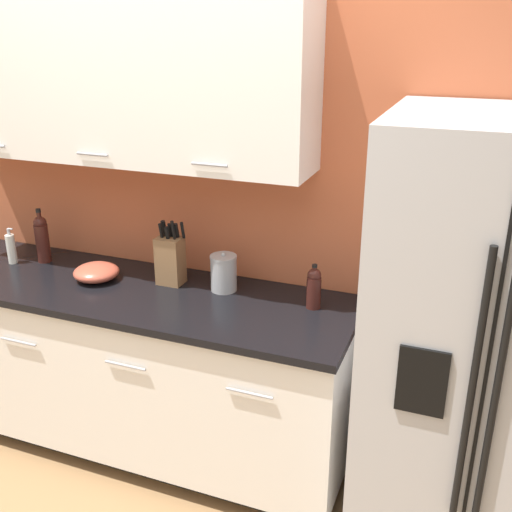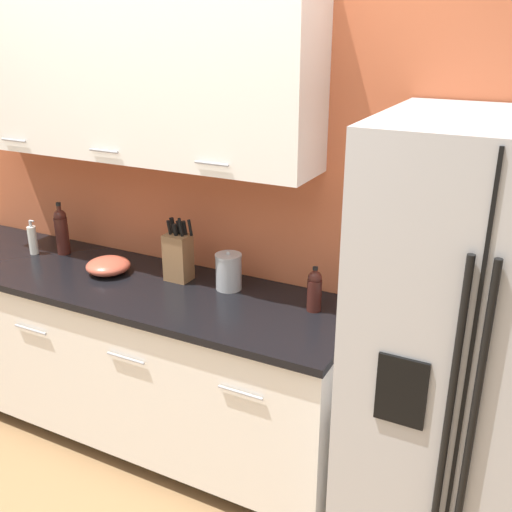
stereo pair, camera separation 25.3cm
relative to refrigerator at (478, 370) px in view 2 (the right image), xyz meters
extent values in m
cube|color=#BC5B38|center=(-1.48, 0.42, 0.40)|extent=(10.00, 0.05, 2.60)
cube|color=white|center=(-1.71, 0.24, 0.97)|extent=(1.90, 0.32, 0.80)
cylinder|color=#99999E|center=(-2.28, 0.07, 0.63)|extent=(0.16, 0.01, 0.01)
cylinder|color=#99999E|center=(-1.71, 0.07, 0.63)|extent=(0.16, 0.01, 0.01)
cylinder|color=#99999E|center=(-1.14, 0.07, 0.63)|extent=(0.16, 0.01, 0.01)
cube|color=black|center=(-1.71, 0.12, -0.85)|extent=(2.36, 0.54, 0.09)
cube|color=white|center=(-1.71, 0.08, -0.42)|extent=(2.40, 0.62, 0.77)
cube|color=black|center=(-1.71, 0.07, -0.02)|extent=(2.43, 0.64, 0.03)
cylinder|color=#99999E|center=(-2.00, -0.24, -0.21)|extent=(0.20, 0.01, 0.01)
cylinder|color=#99999E|center=(-1.42, -0.24, -0.21)|extent=(0.20, 0.01, 0.01)
cylinder|color=#99999E|center=(-0.85, -0.24, -0.21)|extent=(0.20, 0.01, 0.01)
cube|color=#B2B2B5|center=(0.00, 0.00, 0.00)|extent=(0.83, 0.77, 1.79)
cube|color=black|center=(0.00, -0.39, 0.00)|extent=(0.01, 0.01, 1.76)
cylinder|color=black|center=(-0.03, -0.40, 0.09)|extent=(0.02, 0.02, 0.99)
cylinder|color=black|center=(0.04, -0.40, 0.09)|extent=(0.02, 0.02, 0.99)
cube|color=black|center=(-0.19, -0.39, 0.09)|extent=(0.16, 0.01, 0.24)
cube|color=olive|center=(-1.42, 0.20, 0.11)|extent=(0.12, 0.10, 0.23)
cylinder|color=black|center=(-1.46, 0.21, 0.27)|extent=(0.02, 0.04, 0.08)
cylinder|color=black|center=(-1.46, 0.18, 0.26)|extent=(0.02, 0.03, 0.07)
cylinder|color=black|center=(-1.42, 0.21, 0.26)|extent=(0.02, 0.03, 0.07)
cylinder|color=black|center=(-1.42, 0.18, 0.26)|extent=(0.02, 0.03, 0.06)
cylinder|color=black|center=(-1.39, 0.21, 0.26)|extent=(0.02, 0.03, 0.07)
cylinder|color=black|center=(-1.39, 0.18, 0.28)|extent=(0.02, 0.03, 0.09)
cylinder|color=black|center=(-1.36, 0.21, 0.27)|extent=(0.01, 0.03, 0.08)
cylinder|color=#3D1914|center=(-2.18, 0.21, 0.10)|extent=(0.07, 0.07, 0.20)
sphere|color=#3D1914|center=(-2.18, 0.21, 0.21)|extent=(0.07, 0.07, 0.07)
cylinder|color=#3D1914|center=(-2.18, 0.21, 0.23)|extent=(0.02, 0.02, 0.07)
cylinder|color=black|center=(-2.18, 0.21, 0.28)|extent=(0.03, 0.03, 0.02)
cylinder|color=silver|center=(-2.32, 0.13, 0.07)|extent=(0.05, 0.05, 0.15)
cylinder|color=#B2B2B5|center=(-2.32, 0.13, 0.17)|extent=(0.02, 0.02, 0.04)
cylinder|color=#B2B2B5|center=(-2.30, 0.13, 0.19)|extent=(0.03, 0.01, 0.01)
cylinder|color=#3D1914|center=(-0.71, 0.18, 0.07)|extent=(0.06, 0.06, 0.14)
sphere|color=#3D1914|center=(-0.71, 0.18, 0.15)|extent=(0.06, 0.06, 0.06)
cylinder|color=#3D1914|center=(-0.71, 0.18, 0.17)|extent=(0.02, 0.02, 0.05)
cylinder|color=black|center=(-0.71, 0.18, 0.20)|extent=(0.02, 0.02, 0.01)
cylinder|color=#A3A3A5|center=(-1.15, 0.21, 0.08)|extent=(0.12, 0.12, 0.16)
cylinder|color=#A3A3A5|center=(-1.15, 0.21, 0.16)|extent=(0.13, 0.13, 0.01)
sphere|color=#A3A3A5|center=(-1.15, 0.21, 0.18)|extent=(0.02, 0.02, 0.02)
ellipsoid|color=#B24C38|center=(-1.78, 0.10, 0.04)|extent=(0.22, 0.22, 0.08)
camera|label=1|loc=(-0.10, -2.12, 1.17)|focal=42.00mm
camera|label=2|loc=(0.13, -2.02, 1.17)|focal=42.00mm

